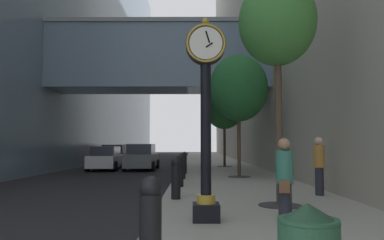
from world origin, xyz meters
The scene contains 18 objects.
ground_plane centered at (0.00, 27.00, 0.00)m, with size 110.00×110.00×0.00m, color black.
sidewalk_right centered at (2.70, 30.00, 0.07)m, with size 5.39×80.00×0.14m, color #9E998E.
building_block_left centered at (-12.14, 29.92, 14.44)m, with size 22.42×80.00×29.01m.
street_clock centered at (1.18, 6.12, 2.45)m, with size 0.84×0.55×4.22m.
bollard_nearest centered at (0.42, 2.97, 0.76)m, with size 0.28×0.28×1.18m.
bollard_third centered at (0.42, 9.11, 0.76)m, with size 0.28×0.28×1.18m.
bollard_fourth centered at (0.42, 12.19, 0.76)m, with size 0.28×0.28×1.18m.
bollard_fifth centered at (0.42, 15.26, 0.76)m, with size 0.28×0.28×1.18m.
bollard_sixth centered at (0.42, 18.33, 0.76)m, with size 0.28×0.28×1.18m.
street_tree_near centered at (3.13, 7.99, 4.88)m, with size 2.03×2.03×5.95m.
street_tree_mid_near centered at (3.13, 16.33, 4.46)m, with size 2.87×2.87×5.98m.
street_tree_mid_far centered at (3.13, 24.67, 4.51)m, with size 2.98×2.98×6.09m.
pedestrian_walking centered at (2.72, 5.82, 1.02)m, with size 0.42×0.50×1.68m.
pedestrian_by_clock centered at (4.81, 9.92, 1.10)m, with size 0.48×0.48×1.79m.
car_black_near centered at (-5.40, 28.40, 0.82)m, with size 2.20×4.61×1.69m.
car_red_mid centered at (-5.30, 36.71, 0.84)m, with size 1.96×4.70×1.73m.
car_grey_far centered at (-2.57, 23.16, 0.84)m, with size 2.05×4.33×1.74m.
car_white_trailing centered at (-4.97, 23.18, 0.77)m, with size 2.10×4.68×1.57m.
Camera 1 is at (0.93, -1.41, 1.69)m, focal length 34.06 mm.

